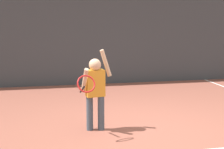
# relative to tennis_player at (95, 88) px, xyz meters

# --- Properties ---
(ground_plane) EXTENTS (20.00, 20.00, 0.00)m
(ground_plane) POSITION_rel_tennis_player_xyz_m (0.77, -0.20, -0.73)
(ground_plane) COLOR brown
(back_fence_windscreen) EXTENTS (11.74, 0.08, 3.31)m
(back_fence_windscreen) POSITION_rel_tennis_player_xyz_m (0.77, 3.94, 0.93)
(back_fence_windscreen) COLOR #383D42
(back_fence_windscreen) RESTS_ON ground
(fence_post_1) EXTENTS (0.09, 0.09, 3.46)m
(fence_post_1) POSITION_rel_tennis_player_xyz_m (-1.13, 4.00, 1.00)
(fence_post_1) COLOR slate
(fence_post_1) RESTS_ON ground
(fence_post_2) EXTENTS (0.09, 0.09, 3.46)m
(fence_post_2) POSITION_rel_tennis_player_xyz_m (2.68, 4.00, 1.00)
(fence_post_2) COLOR slate
(fence_post_2) RESTS_ON ground
(tennis_player) EXTENTS (0.65, 0.65, 1.35)m
(tennis_player) POSITION_rel_tennis_player_xyz_m (0.00, 0.00, 0.00)
(tennis_player) COLOR #3F4C59
(tennis_player) RESTS_ON ground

